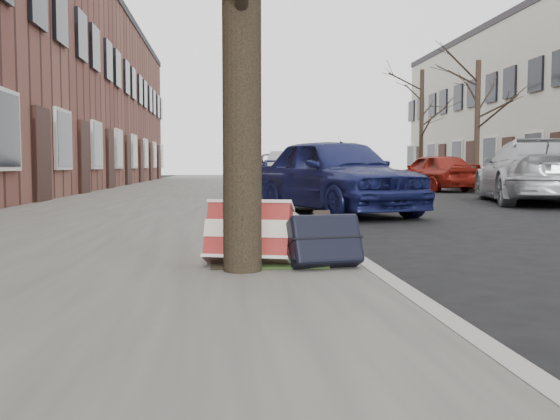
{
  "coord_description": "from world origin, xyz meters",
  "views": [
    {
      "loc": [
        -2.33,
        -3.62,
        0.85
      ],
      "look_at": [
        -1.93,
        0.8,
        0.54
      ],
      "focal_mm": 40.0,
      "sensor_mm": 36.0,
      "label": 1
    }
  ],
  "objects": [
    {
      "name": "car_far_front",
      "position": [
        4.8,
        10.23,
        0.73
      ],
      "size": [
        3.24,
        5.36,
        1.45
      ],
      "primitive_type": "imported",
      "rotation": [
        0.0,
        0.0,
        2.88
      ],
      "color": "#A3A5AA",
      "rests_on": "ground"
    },
    {
      "name": "car_far_back",
      "position": [
        4.94,
        17.48,
        0.65
      ],
      "size": [
        2.49,
        4.1,
        1.31
      ],
      "primitive_type": "imported",
      "rotation": [
        0.0,
        0.0,
        3.41
      ],
      "color": "maroon",
      "rests_on": "ground"
    },
    {
      "name": "car_near_mid",
      "position": [
        -0.27,
        14.51,
        0.65
      ],
      "size": [
        2.27,
        4.18,
        1.31
      ],
      "primitive_type": "imported",
      "rotation": [
        0.0,
        0.0,
        -0.24
      ],
      "color": "#B6B8BE",
      "rests_on": "ground"
    },
    {
      "name": "near_sidewalk",
      "position": [
        -3.7,
        15.0,
        0.06
      ],
      "size": [
        5.0,
        70.0,
        0.12
      ],
      "primitive_type": "cube",
      "color": "slate",
      "rests_on": "ground"
    },
    {
      "name": "suitcase_red",
      "position": [
        -2.14,
        1.01,
        0.36
      ],
      "size": [
        0.69,
        0.49,
        0.48
      ],
      "primitive_type": "cube",
      "rotation": [
        -0.42,
        0.0,
        -0.26
      ],
      "color": "maroon",
      "rests_on": "near_sidewalk"
    },
    {
      "name": "suitcase_navy",
      "position": [
        -1.6,
        0.81,
        0.32
      ],
      "size": [
        0.57,
        0.41,
        0.41
      ],
      "primitive_type": "cube",
      "rotation": [
        -0.42,
        0.0,
        0.21
      ],
      "color": "black",
      "rests_on": "near_sidewalk"
    },
    {
      "name": "far_sidewalk",
      "position": [
        7.8,
        15.0,
        0.06
      ],
      "size": [
        4.0,
        70.0,
        0.12
      ],
      "primitive_type": "cube",
      "color": "slate",
      "rests_on": "ground"
    },
    {
      "name": "car_near_back",
      "position": [
        -0.04,
        22.38,
        0.71
      ],
      "size": [
        2.52,
        5.16,
        1.41
      ],
      "primitive_type": "imported",
      "rotation": [
        0.0,
        0.0,
        0.03
      ],
      "color": "#3E3D42",
      "rests_on": "ground"
    },
    {
      "name": "tree_far_b",
      "position": [
        7.2,
        19.2,
        2.47
      ],
      "size": [
        0.2,
        0.2,
        4.7
      ],
      "primitive_type": "cylinder",
      "color": "black",
      "rests_on": "far_sidewalk"
    },
    {
      "name": "tree_far_c",
      "position": [
        7.2,
        25.85,
        2.8
      ],
      "size": [
        0.21,
        0.21,
        5.36
      ],
      "primitive_type": "cylinder",
      "color": "black",
      "rests_on": "far_sidewalk"
    },
    {
      "name": "car_near_front",
      "position": [
        -0.31,
        7.52,
        0.7
      ],
      "size": [
        2.92,
        4.45,
        1.41
      ],
      "primitive_type": "imported",
      "rotation": [
        0.0,
        0.0,
        0.33
      ],
      "color": "#161B4E",
      "rests_on": "ground"
    },
    {
      "name": "dirt_patch",
      "position": [
        -2.0,
        1.2,
        0.13
      ],
      "size": [
        0.85,
        0.85,
        0.02
      ],
      "primitive_type": "cube",
      "color": "black",
      "rests_on": "near_sidewalk"
    }
  ]
}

